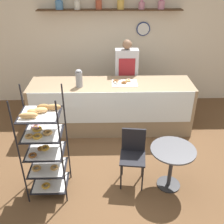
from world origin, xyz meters
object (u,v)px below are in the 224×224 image
cafe_table (172,159)px  coffee_carafe (79,78)px  person_worker (126,76)px  pastry_rack (44,145)px  cafe_chair (133,151)px  donut_tray_counter (123,82)px

cafe_table → coffee_carafe: size_ratio=2.07×
person_worker → coffee_carafe: size_ratio=5.05×
pastry_rack → cafe_chair: (1.27, 0.20, -0.28)m
cafe_table → cafe_chair: (-0.57, 0.15, 0.04)m
pastry_rack → donut_tray_counter: pastry_rack is taller
donut_tray_counter → cafe_table: bearing=-69.8°
person_worker → cafe_table: 2.35m
cafe_table → coffee_carafe: coffee_carafe is taller
person_worker → donut_tray_counter: size_ratio=3.46×
pastry_rack → cafe_chair: bearing=8.9°
pastry_rack → cafe_table: pastry_rack is taller
person_worker → cafe_table: bearing=-76.6°
cafe_table → coffee_carafe: 2.25m
pastry_rack → coffee_carafe: bearing=77.2°
coffee_carafe → donut_tray_counter: (0.84, 0.14, -0.15)m
cafe_chair → coffee_carafe: 1.79m
pastry_rack → donut_tray_counter: size_ratio=3.35×
person_worker → coffee_carafe: bearing=-143.9°
coffee_carafe → person_worker: bearing=36.1°
cafe_table → coffee_carafe: (-1.47, 1.57, 0.65)m
person_worker → cafe_chair: 2.13m
cafe_table → donut_tray_counter: 1.89m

